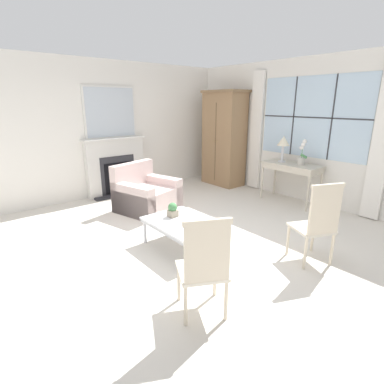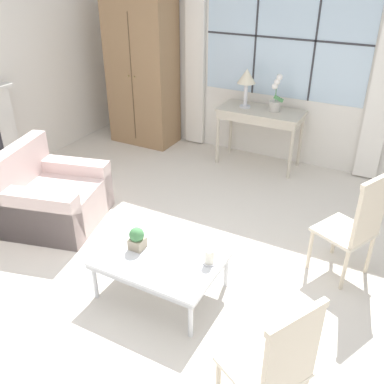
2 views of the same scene
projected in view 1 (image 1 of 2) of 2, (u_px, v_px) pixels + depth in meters
name	position (u px, v px, depth m)	size (l,w,h in m)	color
ground_plane	(193.00, 241.00, 4.41)	(14.00, 14.00, 0.00)	silver
wall_back_windowed	(311.00, 132.00, 5.85)	(7.20, 0.14, 2.80)	silver
wall_left	(126.00, 129.00, 6.61)	(0.06, 7.20, 2.80)	silver
fireplace	(115.00, 161.00, 6.49)	(0.34, 1.38, 2.29)	#2D2D33
armoire	(224.00, 139.00, 7.22)	(1.06, 0.62, 2.23)	#93704C
console_table	(292.00, 168.00, 5.94)	(1.13, 0.53, 0.80)	beige
table_lamp	(283.00, 142.00, 5.97)	(0.25, 0.25, 0.52)	silver
potted_orchid	(302.00, 155.00, 5.76)	(0.19, 0.15, 0.49)	#BCB7AD
armchair_upholstered	(146.00, 195.00, 5.63)	(1.14, 1.19, 0.87)	beige
side_chair_wooden	(318.00, 221.00, 3.63)	(0.58, 0.58, 1.07)	beige
accent_chair_wooden	(204.00, 264.00, 2.70)	(0.60, 0.60, 1.03)	beige
coffee_table	(183.00, 224.00, 4.13)	(1.04, 0.77, 0.39)	silver
potted_plant_small	(173.00, 210.00, 4.27)	(0.13, 0.13, 0.21)	tan
pillar_candle	(209.00, 224.00, 3.87)	(0.11, 0.11, 0.15)	silver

